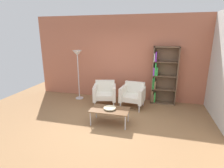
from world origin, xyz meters
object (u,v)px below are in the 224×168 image
bookshelf_tall (162,76)px  floor_lamp_torchiere (78,59)px  decorative_bowl (110,108)px  coffee_table_low (110,110)px  armchair_by_bookshelf (133,94)px  armchair_corner_red (105,92)px

bookshelf_tall → floor_lamp_torchiere: bearing=-174.1°
bookshelf_tall → decorative_bowl: size_ratio=5.94×
coffee_table_low → armchair_by_bookshelf: (0.42, 1.28, 0.05)m
coffee_table_low → armchair_corner_red: size_ratio=1.19×
decorative_bowl → coffee_table_low: bearing=0.0°
armchair_corner_red → coffee_table_low: bearing=-81.2°
bookshelf_tall → floor_lamp_torchiere: 2.94m
coffee_table_low → floor_lamp_torchiere: (-1.57, 1.57, 1.08)m
bookshelf_tall → armchair_by_bookshelf: bearing=-146.2°
bookshelf_tall → floor_lamp_torchiere: size_ratio=1.09×
decorative_bowl → armchair_by_bookshelf: 1.35m
decorative_bowl → floor_lamp_torchiere: (-1.57, 1.57, 1.01)m
armchair_corner_red → floor_lamp_torchiere: (-1.07, 0.33, 1.03)m
bookshelf_tall → floor_lamp_torchiere: (-2.87, -0.30, 0.52)m
coffee_table_low → decorative_bowl: 0.07m
decorative_bowl → floor_lamp_torchiere: 2.44m
decorative_bowl → armchair_corner_red: size_ratio=0.38×
coffee_table_low → armchair_corner_red: bearing=112.1°
armchair_corner_red → armchair_by_bookshelf: (0.93, 0.04, 0.00)m
armchair_by_bookshelf → floor_lamp_torchiere: floor_lamp_torchiere is taller
floor_lamp_torchiere → armchair_corner_red: bearing=-17.0°
bookshelf_tall → decorative_bowl: (-1.30, -1.87, -0.49)m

